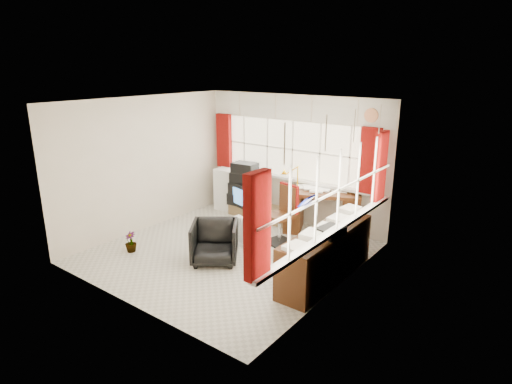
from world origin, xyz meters
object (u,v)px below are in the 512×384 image
desk_lamp (298,173)px  credenza (326,253)px  desk (322,209)px  task_chair (285,212)px  crt_tv (248,194)px  radiator (245,236)px  tv_bench (262,212)px  office_chair (215,242)px  mini_fridge (231,188)px

desk_lamp → credenza: size_ratio=0.21×
desk → credenza: bearing=-59.5°
credenza → desk_lamp: bearing=133.9°
task_chair → crt_tv: 1.46m
crt_tv → radiator: bearing=-53.4°
credenza → tv_bench: (-2.28, 1.52, -0.27)m
task_chair → crt_tv: task_chair is taller
task_chair → credenza: task_chair is taller
desk → office_chair: bearing=-108.6°
credenza → mini_fridge: (-3.19, 1.60, 0.05)m
task_chair → credenza: 1.46m
radiator → mini_fridge: (-1.55, 1.45, 0.23)m
crt_tv → desk: bearing=7.3°
tv_bench → credenza: bearing=-33.7°
task_chair → crt_tv: bearing=154.6°
radiator → crt_tv: size_ratio=0.83×
desk → mini_fridge: 2.25m
desk_lamp → tv_bench: (-0.86, 0.04, -0.97)m
desk → task_chair: 0.89m
crt_tv → office_chair: bearing=-65.9°
radiator → office_chair: bearing=-93.1°
desk → tv_bench: 1.38m
task_chair → credenza: (1.23, -0.77, -0.16)m
office_chair → tv_bench: size_ratio=0.52×
desk → office_chair: 2.30m
office_chair → credenza: bearing=-17.4°
desk → tv_bench: size_ratio=1.10×
desk_lamp → crt_tv: desk_lamp is taller
mini_fridge → desk: bearing=0.0°
credenza → crt_tv: size_ratio=3.12×
tv_bench → radiator: bearing=-64.7°
task_chair → tv_bench: bearing=144.2°
office_chair → tv_bench: (-0.61, 2.10, -0.21)m
mini_fridge → tv_bench: bearing=-5.0°
desk_lamp → desk: bearing=14.6°
task_chair → radiator: task_chair is taller
desk_lamp → office_chair: size_ratio=0.59×
desk → desk_lamp: 0.82m
task_chair → office_chair: 1.43m
task_chair → crt_tv: size_ratio=1.64×
office_chair → credenza: credenza is taller
desk_lamp → mini_fridge: 1.89m
desk_lamp → task_chair: size_ratio=0.41×
tv_bench → mini_fridge: size_ratio=1.56×
task_chair → tv_bench: size_ratio=0.75×
office_chair → mini_fridge: mini_fridge is taller
office_chair → radiator: office_chair is taller
desk_lamp → credenza: desk_lamp is taller
desk_lamp → tv_bench: bearing=177.1°
desk → radiator: desk is taller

